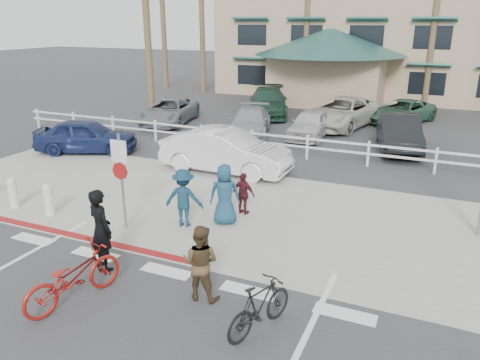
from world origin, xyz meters
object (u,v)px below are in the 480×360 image
at_px(bike_red, 73,277).
at_px(bike_black, 260,307).
at_px(car_white_sedan, 226,151).
at_px(car_red_compact, 86,136).
at_px(sign_post, 122,177).

height_order(bike_red, bike_black, bike_red).
distance_m(car_white_sedan, car_red_compact, 6.55).
bearing_deg(bike_red, car_white_sedan, -69.81).
distance_m(sign_post, car_white_sedan, 5.55).
distance_m(bike_red, bike_black, 3.76).
height_order(sign_post, car_white_sedan, sign_post).
bearing_deg(bike_red, sign_post, -54.55).
distance_m(sign_post, bike_red, 3.67).
bearing_deg(car_white_sedan, bike_red, -173.52).
bearing_deg(sign_post, car_red_compact, 137.70).
relative_size(bike_black, car_white_sedan, 0.34).
relative_size(bike_red, car_white_sedan, 0.45).
height_order(sign_post, bike_black, sign_post).
xyz_separation_m(sign_post, bike_black, (4.97, -2.70, -0.95)).
relative_size(bike_red, bike_black, 1.30).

